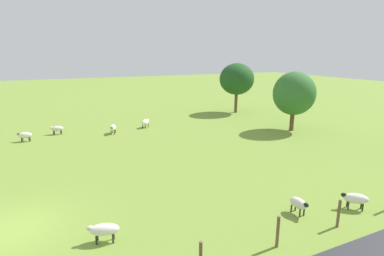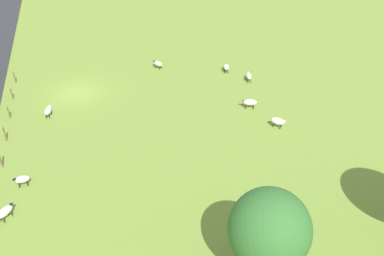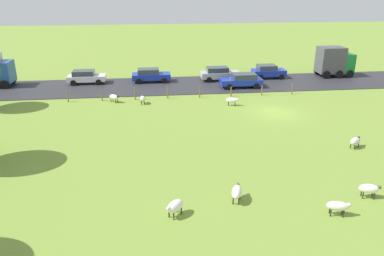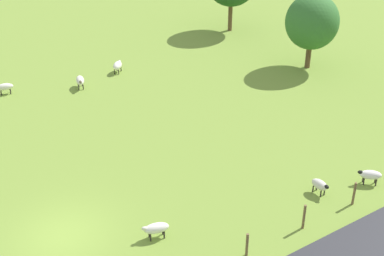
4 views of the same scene
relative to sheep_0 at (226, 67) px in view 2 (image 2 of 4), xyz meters
name	(u,v)px [view 2 (image 2 of 4)]	position (x,y,z in m)	size (l,w,h in m)	color
ground_plane	(77,93)	(14.33, 0.32, -0.54)	(160.00, 160.00, 0.00)	olive
sheep_0	(226,67)	(0.00, 0.00, 0.00)	(0.73, 1.19, 0.80)	white
sheep_1	(250,102)	(0.49, 7.05, 0.02)	(1.30, 0.87, 0.82)	silver
sheep_2	(158,64)	(6.25, -2.69, -0.06)	(1.04, 1.15, 0.75)	beige
sheep_3	(48,111)	(16.72, 3.71, -0.01)	(0.77, 1.26, 0.77)	white
sheep_4	(278,121)	(-0.47, 10.36, 0.01)	(1.15, 1.13, 0.83)	white
sheep_5	(249,76)	(-1.36, 2.43, -0.01)	(0.73, 1.23, 0.77)	silver
sheep_6	(5,212)	(19.04, 14.75, 0.00)	(1.08, 1.14, 0.79)	white
sheep_7	(22,179)	(18.27, 12.03, -0.01)	(1.03, 0.54, 0.77)	silver
tree_1	(269,230)	(6.34, 22.60, 2.96)	(3.85, 3.85, 5.51)	brown
fence_post_0	(15,77)	(19.77, -3.29, 0.01)	(0.12, 0.12, 1.10)	brown
fence_post_1	(12,94)	(19.77, -0.08, -0.03)	(0.12, 0.12, 1.02)	brown
fence_post_2	(9,113)	(19.77, 3.14, -0.03)	(0.12, 0.12, 1.01)	brown
fence_post_3	(5,134)	(19.77, 6.35, 0.04)	(0.12, 0.12, 1.15)	brown
fence_post_4	(0,159)	(19.77, 9.57, 0.10)	(0.12, 0.12, 1.28)	brown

